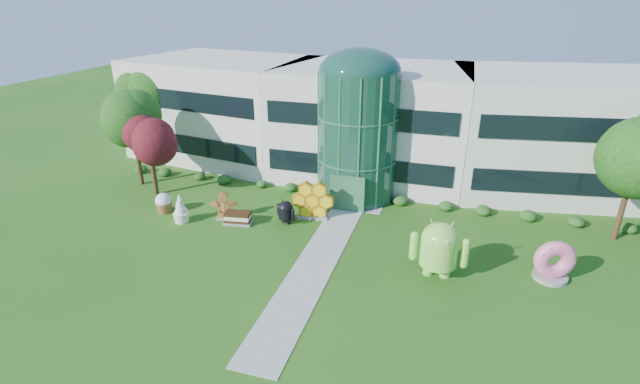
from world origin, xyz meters
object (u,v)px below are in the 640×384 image
(android_green, at_px, (439,246))
(android_black, at_px, (286,210))
(donut, at_px, (554,260))
(gingerbread, at_px, (224,205))

(android_green, xyz_separation_m, android_black, (-10.66, 3.64, -0.96))
(donut, bearing_deg, android_black, 157.55)
(gingerbread, bearing_deg, android_black, -6.70)
(android_black, relative_size, gingerbread, 0.88)
(android_green, relative_size, android_black, 1.99)
(donut, bearing_deg, android_green, 178.65)
(android_green, bearing_deg, gingerbread, 168.83)
(donut, xyz_separation_m, gingerbread, (-21.41, 1.46, -0.20))
(gingerbread, bearing_deg, donut, -18.40)
(android_green, bearing_deg, donut, 14.21)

